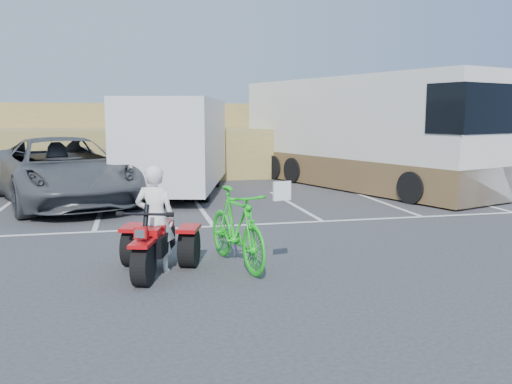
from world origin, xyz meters
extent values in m
plane|color=#333336|center=(0.00, 0.00, 0.00)|extent=(100.00, 100.00, 0.00)
cube|color=white|center=(-2.70, 5.00, 0.00)|extent=(0.12, 5.00, 0.01)
cube|color=white|center=(0.00, 5.00, 0.00)|extent=(0.12, 5.00, 0.01)
cube|color=white|center=(2.70, 5.00, 0.00)|extent=(0.12, 5.00, 0.01)
cube|color=white|center=(5.40, 5.00, 0.00)|extent=(0.12, 5.00, 0.01)
cube|color=white|center=(8.10, 5.00, 0.00)|extent=(0.12, 5.00, 0.01)
cube|color=white|center=(0.00, 2.40, 0.00)|extent=(28.00, 0.12, 0.01)
cube|color=olive|center=(0.00, 14.00, 1.00)|extent=(40.00, 6.00, 2.00)
cube|color=olive|center=(0.00, 17.50, 2.00)|extent=(40.00, 4.00, 2.20)
imported|color=white|center=(-1.47, -1.03, 0.90)|extent=(0.75, 0.60, 1.80)
imported|color=#14BF19|center=(-0.09, -0.98, 0.68)|extent=(1.11, 2.35, 1.36)
imported|color=#47494E|center=(-3.83, 6.66, 0.97)|extent=(5.28, 7.63, 1.94)
cube|color=silver|center=(-0.40, 7.91, 1.71)|extent=(4.18, 7.05, 2.75)
cylinder|color=black|center=(-0.40, 7.91, 0.39)|extent=(2.54, 1.34, 0.77)
cube|color=silver|center=(6.11, 8.24, 1.96)|extent=(6.07, 10.88, 3.82)
cube|color=brown|center=(6.11, 8.24, 0.58)|extent=(6.12, 10.90, 1.06)
cube|color=black|center=(7.90, 3.23, 2.76)|extent=(2.30, 0.84, 1.38)
camera|label=1|loc=(-1.78, -9.95, 2.62)|focal=38.00mm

